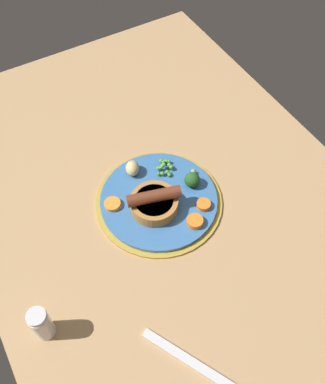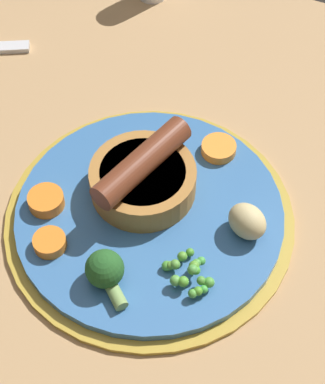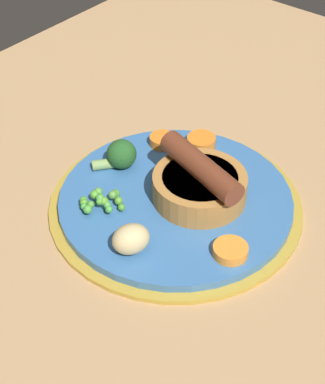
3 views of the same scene
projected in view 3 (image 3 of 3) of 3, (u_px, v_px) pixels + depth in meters
The scene contains 9 objects.
dining_table at pixel (144, 227), 68.81cm from camera, with size 110.00×80.00×3.00cm, color tan.
dinner_plate at pixel (176, 203), 68.58cm from camera, with size 27.09×27.09×1.40cm.
sausage_pudding at pixel (200, 183), 66.70cm from camera, with size 9.93×11.23×5.40cm.
pea_pile at pixel (101, 200), 66.29cm from camera, with size 4.91×4.48×1.87cm.
broccoli_floret_near at pixel (120, 155), 71.06cm from camera, with size 4.66×4.23×3.35cm.
potato_chunk_0 at pixel (131, 239), 61.09cm from camera, with size 3.73×2.97×3.05cm, color #CCB77F.
carrot_slice_0 at pixel (201, 142), 74.49cm from camera, with size 3.35×3.35×1.30cm, color orange.
carrot_slice_1 at pixel (162, 141), 74.85cm from camera, with size 2.94×2.94×1.13cm, color orange.
carrot_slice_2 at pixel (229, 252), 61.27cm from camera, with size 3.44×3.44×0.99cm, color orange.
Camera 3 is at (-37.43, -33.00, 49.06)cm, focal length 60.00 mm.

